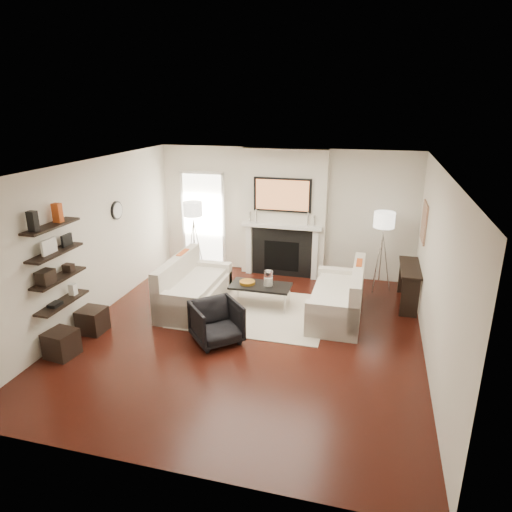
% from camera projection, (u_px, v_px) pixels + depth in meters
% --- Properties ---
extents(room_envelope, '(6.00, 6.00, 6.00)m').
position_uv_depth(room_envelope, '(246.00, 256.00, 6.99)').
color(room_envelope, '#34110B').
rests_on(room_envelope, ground).
extents(chimney_breast, '(1.80, 0.25, 2.70)m').
position_uv_depth(chimney_breast, '(284.00, 214.00, 9.62)').
color(chimney_breast, silver).
rests_on(chimney_breast, floor).
extents(fireplace_surround, '(1.30, 0.02, 1.04)m').
position_uv_depth(fireplace_surround, '(282.00, 253.00, 9.77)').
color(fireplace_surround, black).
rests_on(fireplace_surround, floor).
extents(firebox, '(0.75, 0.02, 0.65)m').
position_uv_depth(firebox, '(281.00, 256.00, 9.79)').
color(firebox, black).
rests_on(firebox, floor).
extents(mantel_pilaster_l, '(0.12, 0.08, 1.10)m').
position_uv_depth(mantel_pilaster_l, '(249.00, 249.00, 9.91)').
color(mantel_pilaster_l, white).
rests_on(mantel_pilaster_l, floor).
extents(mantel_pilaster_r, '(0.12, 0.08, 1.10)m').
position_uv_depth(mantel_pilaster_r, '(315.00, 255.00, 9.56)').
color(mantel_pilaster_r, white).
rests_on(mantel_pilaster_r, floor).
extents(mantel_shelf, '(1.70, 0.18, 0.07)m').
position_uv_depth(mantel_shelf, '(282.00, 226.00, 9.53)').
color(mantel_shelf, white).
rests_on(mantel_shelf, chimney_breast).
extents(tv_body, '(1.20, 0.06, 0.70)m').
position_uv_depth(tv_body, '(282.00, 195.00, 9.34)').
color(tv_body, black).
rests_on(tv_body, chimney_breast).
extents(tv_screen, '(1.10, 0.00, 0.62)m').
position_uv_depth(tv_screen, '(282.00, 195.00, 9.31)').
color(tv_screen, '#BF723F').
rests_on(tv_screen, tv_body).
extents(candlestick_l_tall, '(0.04, 0.04, 0.30)m').
position_uv_depth(candlestick_l_tall, '(256.00, 216.00, 9.61)').
color(candlestick_l_tall, silver).
rests_on(candlestick_l_tall, mantel_shelf).
extents(candlestick_l_short, '(0.04, 0.04, 0.24)m').
position_uv_depth(candlestick_l_short, '(250.00, 217.00, 9.65)').
color(candlestick_l_short, silver).
rests_on(candlestick_l_short, mantel_shelf).
extents(candlestick_r_tall, '(0.04, 0.04, 0.30)m').
position_uv_depth(candlestick_r_tall, '(308.00, 219.00, 9.35)').
color(candlestick_r_tall, silver).
rests_on(candlestick_r_tall, mantel_shelf).
extents(candlestick_r_short, '(0.04, 0.04, 0.24)m').
position_uv_depth(candlestick_r_short, '(314.00, 221.00, 9.32)').
color(candlestick_r_short, silver).
rests_on(candlestick_r_short, mantel_shelf).
extents(hallway_panel, '(0.90, 0.02, 2.10)m').
position_uv_depth(hallway_panel, '(204.00, 221.00, 10.27)').
color(hallway_panel, white).
rests_on(hallway_panel, floor).
extents(door_trim_l, '(0.06, 0.06, 2.16)m').
position_uv_depth(door_trim_l, '(184.00, 219.00, 10.36)').
color(door_trim_l, white).
rests_on(door_trim_l, floor).
extents(door_trim_r, '(0.06, 0.06, 2.16)m').
position_uv_depth(door_trim_r, '(224.00, 222.00, 10.13)').
color(door_trim_r, white).
rests_on(door_trim_r, floor).
extents(door_trim_top, '(1.02, 0.06, 0.06)m').
position_uv_depth(door_trim_top, '(202.00, 173.00, 9.90)').
color(door_trim_top, white).
rests_on(door_trim_top, wall_back).
extents(rug, '(2.60, 2.00, 0.01)m').
position_uv_depth(rug, '(253.00, 311.00, 8.23)').
color(rug, '#C2B49F').
rests_on(rug, floor).
extents(loveseat_left_base, '(0.85, 1.80, 0.42)m').
position_uv_depth(loveseat_left_base, '(195.00, 296.00, 8.36)').
color(loveseat_left_base, beige).
rests_on(loveseat_left_base, floor).
extents(loveseat_left_back, '(0.18, 1.80, 0.80)m').
position_uv_depth(loveseat_left_back, '(177.00, 278.00, 8.34)').
color(loveseat_left_back, beige).
rests_on(loveseat_left_back, floor).
extents(loveseat_left_arm_n, '(0.85, 0.18, 0.60)m').
position_uv_depth(loveseat_left_arm_n, '(177.00, 310.00, 7.59)').
color(loveseat_left_arm_n, beige).
rests_on(loveseat_left_arm_n, floor).
extents(loveseat_left_arm_s, '(0.85, 0.18, 0.60)m').
position_uv_depth(loveseat_left_arm_s, '(210.00, 276.00, 9.07)').
color(loveseat_left_arm_s, beige).
rests_on(loveseat_left_arm_s, floor).
extents(loveseat_left_cushion, '(0.63, 1.44, 0.10)m').
position_uv_depth(loveseat_left_cushion, '(197.00, 283.00, 8.27)').
color(loveseat_left_cushion, beige).
rests_on(loveseat_left_cushion, loveseat_left_base).
extents(pillow_left_orange, '(0.10, 0.42, 0.42)m').
position_uv_depth(pillow_left_orange, '(183.00, 263.00, 8.55)').
color(pillow_left_orange, '#B44516').
rests_on(pillow_left_orange, loveseat_left_cushion).
extents(pillow_left_charcoal, '(0.10, 0.40, 0.40)m').
position_uv_depth(pillow_left_charcoal, '(170.00, 274.00, 8.00)').
color(pillow_left_charcoal, black).
rests_on(pillow_left_charcoal, loveseat_left_cushion).
extents(loveseat_right_base, '(0.85, 1.80, 0.42)m').
position_uv_depth(loveseat_right_base, '(336.00, 305.00, 7.99)').
color(loveseat_right_base, beige).
rests_on(loveseat_right_base, floor).
extents(loveseat_right_back, '(0.18, 1.80, 0.80)m').
position_uv_depth(loveseat_right_back, '(357.00, 291.00, 7.80)').
color(loveseat_right_back, beige).
rests_on(loveseat_right_back, floor).
extents(loveseat_right_arm_n, '(0.85, 0.18, 0.60)m').
position_uv_depth(loveseat_right_arm_n, '(331.00, 321.00, 7.22)').
color(loveseat_right_arm_n, beige).
rests_on(loveseat_right_arm_n, floor).
extents(loveseat_right_arm_s, '(0.85, 0.18, 0.60)m').
position_uv_depth(loveseat_right_arm_s, '(340.00, 284.00, 8.70)').
color(loveseat_right_arm_s, beige).
rests_on(loveseat_right_arm_s, floor).
extents(loveseat_right_cushion, '(0.63, 1.44, 0.10)m').
position_uv_depth(loveseat_right_cushion, '(334.00, 291.00, 7.91)').
color(loveseat_right_cushion, beige).
rests_on(loveseat_right_cushion, loveseat_right_base).
extents(pillow_right_orange, '(0.10, 0.42, 0.42)m').
position_uv_depth(pillow_right_orange, '(359.00, 273.00, 8.01)').
color(pillow_right_orange, '#B44516').
rests_on(pillow_right_orange, loveseat_right_cushion).
extents(pillow_right_charcoal, '(0.10, 0.40, 0.40)m').
position_uv_depth(pillow_right_charcoal, '(357.00, 287.00, 7.47)').
color(pillow_right_charcoal, black).
rests_on(pillow_right_charcoal, loveseat_right_cushion).
extents(coffee_table, '(1.10, 0.55, 0.04)m').
position_uv_depth(coffee_table, '(260.00, 286.00, 8.33)').
color(coffee_table, black).
rests_on(coffee_table, floor).
extents(coffee_leg_nw, '(0.02, 0.02, 0.38)m').
position_uv_depth(coffee_leg_nw, '(231.00, 298.00, 8.31)').
color(coffee_leg_nw, silver).
rests_on(coffee_leg_nw, floor).
extents(coffee_leg_ne, '(0.02, 0.02, 0.38)m').
position_uv_depth(coffee_leg_ne, '(285.00, 304.00, 8.07)').
color(coffee_leg_ne, silver).
rests_on(coffee_leg_ne, floor).
extents(coffee_leg_sw, '(0.02, 0.02, 0.38)m').
position_uv_depth(coffee_leg_sw, '(238.00, 289.00, 8.72)').
color(coffee_leg_sw, silver).
rests_on(coffee_leg_sw, floor).
extents(coffee_leg_se, '(0.02, 0.02, 0.38)m').
position_uv_depth(coffee_leg_se, '(289.00, 295.00, 8.47)').
color(coffee_leg_se, silver).
rests_on(coffee_leg_se, floor).
extents(hurricane_glass, '(0.17, 0.17, 0.29)m').
position_uv_depth(hurricane_glass, '(269.00, 279.00, 8.24)').
color(hurricane_glass, white).
rests_on(hurricane_glass, coffee_table).
extents(hurricane_candle, '(0.10, 0.10, 0.15)m').
position_uv_depth(hurricane_candle, '(268.00, 282.00, 8.26)').
color(hurricane_candle, white).
rests_on(hurricane_candle, coffee_table).
extents(copper_bowl, '(0.29, 0.29, 0.05)m').
position_uv_depth(copper_bowl, '(247.00, 282.00, 8.37)').
color(copper_bowl, '#B8791E').
rests_on(copper_bowl, coffee_table).
extents(armchair, '(0.96, 0.95, 0.72)m').
position_uv_depth(armchair, '(216.00, 321.00, 7.10)').
color(armchair, black).
rests_on(armchair, floor).
extents(lamp_left_post, '(0.02, 0.02, 1.20)m').
position_uv_depth(lamp_left_post, '(195.00, 247.00, 9.87)').
color(lamp_left_post, silver).
rests_on(lamp_left_post, floor).
extents(lamp_left_shade, '(0.40, 0.40, 0.30)m').
position_uv_depth(lamp_left_shade, '(193.00, 209.00, 9.59)').
color(lamp_left_shade, white).
rests_on(lamp_left_shade, lamp_left_post).
extents(lamp_left_leg_a, '(0.25, 0.02, 1.23)m').
position_uv_depth(lamp_left_leg_a, '(199.00, 248.00, 9.84)').
color(lamp_left_leg_a, silver).
rests_on(lamp_left_leg_a, floor).
extents(lamp_left_leg_b, '(0.14, 0.22, 1.23)m').
position_uv_depth(lamp_left_leg_b, '(194.00, 246.00, 9.97)').
color(lamp_left_leg_b, silver).
rests_on(lamp_left_leg_b, floor).
extents(lamp_left_leg_c, '(0.14, 0.22, 1.23)m').
position_uv_depth(lamp_left_leg_c, '(191.00, 248.00, 9.79)').
color(lamp_left_leg_c, silver).
rests_on(lamp_left_leg_c, floor).
extents(lamp_right_post, '(0.02, 0.02, 1.20)m').
position_uv_depth(lamp_right_post, '(380.00, 262.00, 8.99)').
color(lamp_right_post, silver).
rests_on(lamp_right_post, floor).
extents(lamp_right_shade, '(0.40, 0.40, 0.30)m').
position_uv_depth(lamp_right_shade, '(384.00, 220.00, 8.72)').
color(lamp_right_shade, white).
rests_on(lamp_right_shade, lamp_right_post).
extents(lamp_right_leg_a, '(0.25, 0.02, 1.23)m').
position_uv_depth(lamp_right_leg_a, '(386.00, 262.00, 8.96)').
color(lamp_right_leg_a, silver).
rests_on(lamp_right_leg_a, floor).
extents(lamp_right_leg_b, '(0.14, 0.22, 1.23)m').
position_uv_depth(lamp_right_leg_b, '(378.00, 260.00, 9.09)').
color(lamp_right_leg_b, silver).
rests_on(lamp_right_leg_b, floor).
extents(lamp_right_leg_c, '(0.14, 0.22, 1.23)m').
position_uv_depth(lamp_right_leg_c, '(378.00, 263.00, 8.92)').
color(lamp_right_leg_c, silver).
rests_on(lamp_right_leg_c, floor).
extents(console_top, '(0.35, 1.20, 0.04)m').
position_uv_depth(console_top, '(410.00, 267.00, 8.30)').
color(console_top, black).
rests_on(console_top, floor).
extents(console_leg_n, '(0.30, 0.04, 0.71)m').
position_uv_depth(console_leg_n, '(410.00, 298.00, 7.91)').
color(console_leg_n, black).
rests_on(console_leg_n, floor).
extents(console_leg_s, '(0.30, 0.04, 0.71)m').
position_uv_depth(console_leg_s, '(407.00, 276.00, 8.92)').
color(console_leg_s, black).
rests_on(console_leg_s, floor).
extents(wall_art, '(0.03, 0.70, 0.70)m').
position_uv_depth(wall_art, '(424.00, 222.00, 8.14)').
color(wall_art, '#A27151').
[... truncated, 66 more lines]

